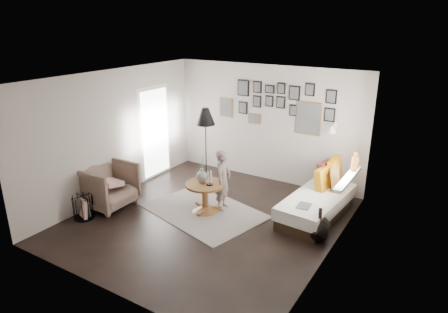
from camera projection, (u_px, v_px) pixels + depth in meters
The scene contains 23 objects.
ground at pixel (208, 220), 7.38m from camera, with size 4.80×4.80×0.00m, color black.
wall_back at pixel (267, 124), 8.89m from camera, with size 4.50×4.50×0.00m, color #A99E94.
wall_front at pixel (100, 205), 5.03m from camera, with size 4.50×4.50×0.00m, color #A99E94.
wall_left at pixel (114, 135), 8.07m from camera, with size 4.80×4.80×0.00m, color #A99E94.
wall_right at pixel (334, 179), 5.84m from camera, with size 4.80×4.80×0.00m, color #A99E94.
ceiling at pixel (205, 78), 6.53m from camera, with size 4.80×4.80×0.00m, color white.
door_left at pixel (155, 133), 9.11m from camera, with size 0.00×2.14×2.14m.
window_right at pixel (351, 173), 7.08m from camera, with size 0.15×1.32×1.30m.
gallery_wall at pixel (279, 106), 8.58m from camera, with size 2.74×0.03×1.08m.
wall_sconce at pixel (332, 129), 7.85m from camera, with size 0.18×0.36×0.16m.
rug at pixel (204, 211), 7.69m from camera, with size 2.18×1.53×0.01m, color beige.
pedestal_table at pixel (205, 199), 7.61m from camera, with size 0.74×0.74×0.58m.
vase at pixel (202, 174), 7.51m from camera, with size 0.21×0.21×0.53m.
candles at pixel (210, 178), 7.41m from camera, with size 0.13×0.13×0.28m.
daybed at pixel (318, 201), 7.47m from camera, with size 0.99×2.02×0.95m.
magazine_on_daybed at pixel (304, 206), 6.93m from camera, with size 0.21×0.29×0.02m, color black.
armchair at pixel (107, 185), 7.80m from camera, with size 0.93×0.95×0.87m, color brown.
armchair_cushion at pixel (110, 183), 7.81m from camera, with size 0.39×0.39×0.10m, color silver.
floor_lamp at pixel (205, 119), 8.36m from camera, with size 0.41×0.41×1.76m.
magazine_basket at pixel (83, 207), 7.38m from camera, with size 0.41×0.41×0.45m.
demijohn_large at pixel (319, 227), 6.70m from camera, with size 0.37×0.37×0.55m.
demijohn_small at pixel (319, 232), 6.60m from camera, with size 0.32×0.32×0.50m.
child at pixel (223, 180), 7.63m from camera, with size 0.44×0.29×1.20m, color #6D5956.
Camera 1 is at (3.71, -5.45, 3.54)m, focal length 32.00 mm.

